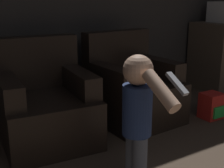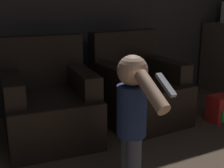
# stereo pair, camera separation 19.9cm
# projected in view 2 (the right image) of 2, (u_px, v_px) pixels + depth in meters

# --- Properties ---
(armchair_left) EXTENTS (0.86, 0.89, 0.92)m
(armchair_left) POSITION_uv_depth(u_px,v_px,m) (49.00, 104.00, 2.86)
(armchair_left) COLOR black
(armchair_left) RESTS_ON ground_plane
(armchair_right) EXTENTS (0.83, 0.86, 0.92)m
(armchair_right) POSITION_uv_depth(u_px,v_px,m) (138.00, 90.00, 3.27)
(armchair_right) COLOR black
(armchair_right) RESTS_ON ground_plane
(person_toddler) EXTENTS (0.20, 0.62, 0.92)m
(person_toddler) POSITION_uv_depth(u_px,v_px,m) (132.00, 111.00, 2.07)
(person_toddler) COLOR #474C56
(person_toddler) RESTS_ON ground_plane
(toy_backpack) EXTENTS (0.22, 0.21, 0.28)m
(toy_backpack) POSITION_uv_depth(u_px,v_px,m) (220.00, 109.00, 3.27)
(toy_backpack) COLOR red
(toy_backpack) RESTS_ON ground_plane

